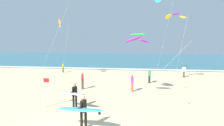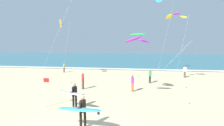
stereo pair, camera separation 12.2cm
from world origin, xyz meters
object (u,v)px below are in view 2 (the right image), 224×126
kite_arc_emerald_distant (138,38)px  bystander_yellow_top (64,67)px  kite_arc_violet_near (177,16)px  kite_delta_amber_far (61,24)px  bystander_red_top (83,81)px  lifeguard_flag (44,89)px  bystander_white_top (185,72)px  surfer_trailing (73,94)px  bystander_green_top (150,76)px  surfer_lead (81,110)px  bystander_purple_top (132,83)px

kite_arc_emerald_distant → bystander_yellow_top: size_ratio=3.28×
kite_arc_violet_near → kite_delta_amber_far: size_ratio=1.02×
bystander_red_top → lifeguard_flag: 5.49m
bystander_red_top → bystander_white_top: bearing=36.0°
surfer_trailing → lifeguard_flag: size_ratio=1.04×
bystander_green_top → lifeguard_flag: 11.96m
bystander_green_top → kite_arc_emerald_distant: bearing=-102.6°
surfer_lead → bystander_purple_top: size_ratio=1.58×
surfer_trailing → bystander_white_top: size_ratio=1.37×
bystander_purple_top → kite_delta_amber_far: bearing=148.5°
surfer_trailing → bystander_yellow_top: 17.24m
kite_delta_amber_far → bystander_purple_top: bearing=-31.5°
bystander_white_top → bystander_purple_top: size_ratio=1.00×
surfer_lead → surfer_trailing: bearing=118.2°
bystander_yellow_top → bystander_white_top: 17.94m
kite_delta_amber_far → bystander_yellow_top: (-1.76, 4.42, -6.26)m
kite_delta_amber_far → bystander_green_top: size_ratio=4.82×
surfer_lead → surfer_trailing: same height
kite_delta_amber_far → bystander_red_top: 9.70m
bystander_yellow_top → bystander_green_top: same height
surfer_lead → lifeguard_flag: (-3.57, 2.78, 0.22)m
bystander_red_top → bystander_green_top: bearing=30.5°
bystander_purple_top → lifeguard_flag: lifeguard_flag is taller
bystander_green_top → surfer_trailing: bearing=-120.6°
bystander_yellow_top → kite_delta_amber_far: bearing=-68.3°
kite_arc_violet_near → bystander_white_top: (2.01, 3.97, -6.65)m
kite_arc_violet_near → bystander_purple_top: bearing=-135.3°
kite_arc_emerald_distant → lifeguard_flag: size_ratio=2.48×
surfer_lead → kite_delta_amber_far: bearing=118.1°
bystander_white_top → surfer_trailing: bearing=-126.9°
surfer_lead → kite_arc_violet_near: (6.68, 12.44, 6.42)m
surfer_lead → kite_arc_emerald_distant: 7.83m
bystander_yellow_top → bystander_red_top: same height
surfer_lead → bystander_white_top: bearing=62.1°
kite_delta_amber_far → lifeguard_flag: bearing=-70.9°
kite_arc_violet_near → kite_delta_amber_far: 14.15m
kite_arc_emerald_distant → bystander_yellow_top: kite_arc_emerald_distant is taller
surfer_lead → bystander_purple_top: bearing=74.7°
surfer_trailing → bystander_green_top: 10.74m
bystander_white_top → bystander_purple_top: bearing=-127.7°
surfer_trailing → bystander_green_top: surfer_trailing is taller
bystander_purple_top → lifeguard_flag: (-5.75, -5.21, 0.45)m
surfer_trailing → bystander_red_top: 5.48m
kite_delta_amber_far → bystander_red_top: bearing=-50.1°
kite_delta_amber_far → kite_arc_emerald_distant: (10.07, -7.54, -2.24)m
bystander_yellow_top → bystander_green_top: (13.11, -6.21, 0.00)m
kite_arc_violet_near → bystander_yellow_top: bearing=159.8°
kite_delta_amber_far → bystander_yellow_top: 7.86m
surfer_trailing → bystander_purple_top: bearing=54.5°
bystander_red_top → lifeguard_flag: size_ratio=0.76×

